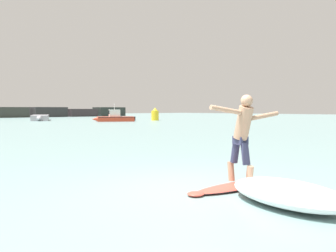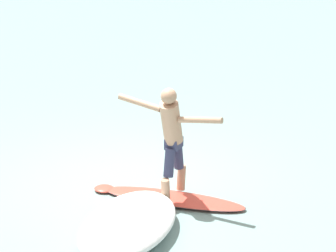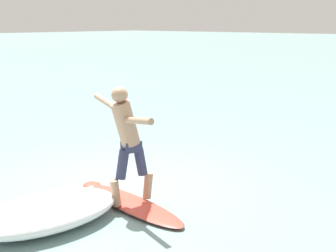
{
  "view_description": "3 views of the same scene",
  "coord_description": "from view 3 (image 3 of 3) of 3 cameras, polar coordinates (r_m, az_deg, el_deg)",
  "views": [
    {
      "loc": [
        -4.53,
        -4.46,
        1.57
      ],
      "look_at": [
        0.37,
        0.88,
        1.2
      ],
      "focal_mm": 35.0,
      "sensor_mm": 36.0,
      "label": 1
    },
    {
      "loc": [
        2.84,
        -11.43,
        5.29
      ],
      "look_at": [
        0.56,
        0.88,
        0.64
      ],
      "focal_mm": 85.0,
      "sensor_mm": 36.0,
      "label": 2
    },
    {
      "loc": [
        5.71,
        -5.32,
        2.75
      ],
      "look_at": [
        0.5,
        0.66,
        0.97
      ],
      "focal_mm": 50.0,
      "sensor_mm": 36.0,
      "label": 3
    }
  ],
  "objects": [
    {
      "name": "wave_foam_at_tail",
      "position": [
        6.73,
        -14.58,
        -10.11
      ],
      "size": [
        1.5,
        2.25,
        0.39
      ],
      "color": "white",
      "rests_on": "ground"
    },
    {
      "name": "surfboard",
      "position": [
        7.24,
        -4.58,
        -9.38
      ],
      "size": [
        2.47,
        0.87,
        0.22
      ],
      "color": "#E1493B",
      "rests_on": "ground"
    },
    {
      "name": "surfer",
      "position": [
        6.84,
        -5.05,
        -1.15
      ],
      "size": [
        1.62,
        0.79,
        1.78
      ],
      "color": "tan",
      "rests_on": "surfboard"
    },
    {
      "name": "ground_plane",
      "position": [
        8.27,
        -5.68,
        -6.86
      ],
      "size": [
        200.0,
        200.0,
        0.0
      ],
      "primitive_type": "plane",
      "color": "#769897"
    }
  ]
}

